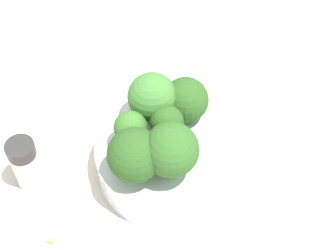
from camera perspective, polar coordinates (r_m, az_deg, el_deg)
The scene contains 10 objects.
ground_plane at distance 0.63m, azimuth 0.00°, elevation -4.32°, with size 3.00×3.00×0.00m, color beige.
bowl at distance 0.61m, azimuth 0.00°, elevation -3.19°, with size 0.16×0.16×0.04m, color silver.
broccoli_floret_0 at distance 0.54m, azimuth -3.39°, elevation -3.01°, with size 0.05×0.05×0.06m.
broccoli_floret_1 at distance 0.57m, azimuth -0.46°, elevation 0.22°, with size 0.03×0.03×0.05m.
broccoli_floret_2 at distance 0.58m, azimuth -1.62°, elevation 2.90°, with size 0.05×0.05×0.06m.
broccoli_floret_3 at distance 0.54m, azimuth 0.33°, elevation -2.50°, with size 0.05×0.05×0.07m.
broccoli_floret_4 at distance 0.59m, azimuth 1.80°, elevation 2.64°, with size 0.05×0.05×0.05m.
broccoli_floret_5 at distance 0.57m, azimuth -3.82°, elevation -0.34°, with size 0.03×0.03×0.05m.
pepper_shaker at distance 0.61m, azimuth -14.28°, elevation -3.70°, with size 0.03×0.03×0.07m.
almond_crumb_0 at distance 0.59m, azimuth -11.90°, elevation -11.29°, with size 0.01×0.00×0.01m, color #AD7F4C.
Camera 1 is at (-0.33, 0.08, 0.53)m, focal length 60.00 mm.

